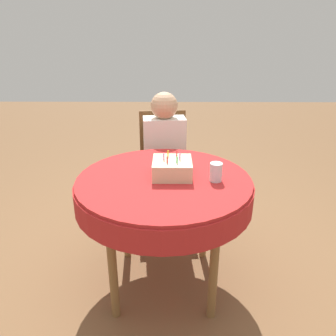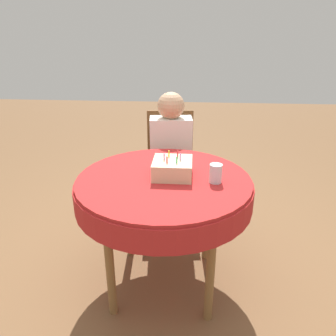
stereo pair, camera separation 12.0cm
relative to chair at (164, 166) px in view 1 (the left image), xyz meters
The scene contains 6 objects.
ground_plane 0.97m from the chair, 88.65° to the right, with size 12.00×12.00×0.00m, color brown.
dining_table 0.85m from the chair, 88.65° to the right, with size 1.04×1.04×0.77m.
chair is the anchor object (origin of this frame).
person 0.21m from the chair, 84.20° to the right, with size 0.34×0.30×1.13m.
birthday_cake 0.86m from the chair, 85.13° to the right, with size 0.23×0.23×0.14m.
drinking_glass 0.98m from the chair, 70.05° to the right, with size 0.07×0.07×0.11m.
Camera 1 is at (0.04, -1.73, 1.56)m, focal length 35.00 mm.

